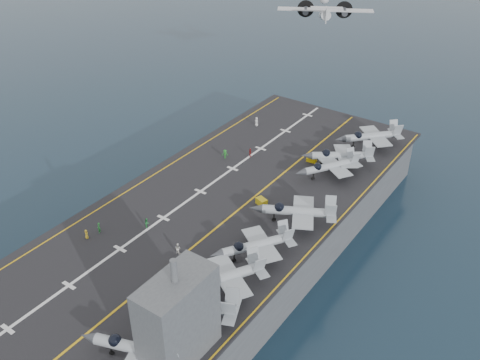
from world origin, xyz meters
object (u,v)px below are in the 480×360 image
Objects in this scene: fighter_jet_0 at (138,348)px; tow_cart_a at (179,267)px; island_superstructure at (177,310)px; transport_plane at (325,15)px.

fighter_jet_0 is 6.91× the size of tow_cart_a.
island_superstructure is 99.22m from transport_plane.
fighter_jet_0 is 0.54× the size of transport_plane.
transport_plane is at bearing 105.54° from fighter_jet_0.
fighter_jet_0 is at bearing -65.65° from tow_cart_a.
transport_plane is (-30.50, 93.99, 8.97)m from island_superstructure.
tow_cart_a is 0.08× the size of transport_plane.
island_superstructure is at bearing -48.44° from tow_cart_a.
island_superstructure is 7.18m from fighter_jet_0.
tow_cart_a is at bearing 131.56° from island_superstructure.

